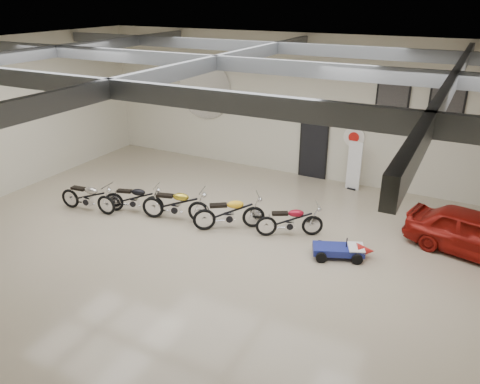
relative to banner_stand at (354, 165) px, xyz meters
The scene contains 18 objects.
floor 5.95m from the banner_stand, 110.95° to the right, with size 16.00×12.00×0.01m, color tan.
ceiling 7.19m from the banner_stand, 110.95° to the right, with size 16.00×12.00×0.01m, color gray.
back_wall 2.71m from the banner_stand, 166.64° to the left, with size 16.00×0.02×5.00m, color beige.
left_wall 11.62m from the banner_stand, 151.44° to the right, with size 0.02×12.00×5.00m, color beige.
ceiling_beams 7.05m from the banner_stand, 110.95° to the right, with size 15.80×11.80×0.32m, color #565A5E, non-canonical shape.
door 1.68m from the banner_stand, 164.34° to the left, with size 0.92×0.08×2.10m, color black.
logo_plaque 6.42m from the banner_stand, behind, with size 2.30×0.06×1.16m, color silver, non-canonical shape.
poster_left 2.44m from the banner_stand, 27.21° to the left, with size 1.05×0.08×1.35m, color black, non-canonical shape.
poster_mid 3.37m from the banner_stand, 10.45° to the left, with size 1.05×0.08×1.35m, color black, non-canonical shape.
oil_sign 0.96m from the banner_stand, 114.53° to the left, with size 0.72×0.10×0.72m, color white, non-canonical shape.
banner_stand is the anchor object (origin of this frame).
motorcycle_silver 8.70m from the banner_stand, 140.89° to the right, with size 1.91×0.59×0.99m, color silver, non-canonical shape.
motorcycle_black 7.33m from the banner_stand, 137.85° to the right, with size 1.84×0.57×0.96m, color silver, non-canonical shape.
motorcycle_gold 6.22m from the banner_stand, 130.14° to the right, with size 2.04×0.63×1.06m, color silver, non-canonical shape.
motorcycle_yellow 5.10m from the banner_stand, 117.40° to the right, with size 2.00×0.62×1.04m, color silver, non-canonical shape.
motorcycle_red 4.18m from the banner_stand, 99.26° to the right, with size 1.82×0.56×0.95m, color silver, non-canonical shape.
go_kart 4.71m from the banner_stand, 77.78° to the right, with size 1.56×0.70×0.57m, color navy, non-canonical shape.
vintage_car 4.85m from the banner_stand, 36.48° to the right, with size 3.42×1.38×1.17m, color maroon.
Camera 1 is at (5.51, -9.42, 6.21)m, focal length 35.00 mm.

